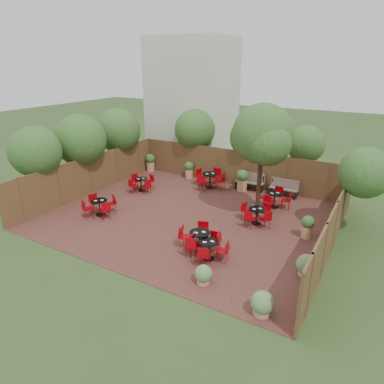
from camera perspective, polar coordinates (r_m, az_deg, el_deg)
The scene contains 13 objects.
ground at distance 15.60m, azimuth -0.35°, elevation -4.12°, with size 80.00×80.00×0.00m, color #354F23.
courtyard_paving at distance 15.60m, azimuth -0.35°, elevation -4.09°, with size 12.00×10.00×0.02m, color #3B1B18.
fence_back at distance 19.44m, azimuth 7.16°, elevation 4.00°, with size 12.00×0.08×2.00m, color brown.
fence_left at distance 18.80m, azimuth -16.34°, elevation 2.71°, with size 0.08×10.00×2.00m, color brown.
fence_right at distance 13.45m, azimuth 22.35°, elevation -5.38°, with size 0.08×10.00×2.00m, color brown.
neighbour_building at distance 23.46m, azimuth 0.08°, elevation 14.54°, with size 5.00×4.00×8.00m, color beige.
overhang_foliage at distance 18.35m, azimuth -5.16°, elevation 8.60°, with size 15.48×10.59×2.64m.
courtyard_tree at distance 15.00m, azimuth 11.49°, elevation 8.79°, with size 2.74×2.64×4.98m.
park_bench_left at distance 18.90m, azimuth 9.53°, elevation 1.83°, with size 1.58×0.57×0.96m.
park_bench_right at distance 18.38m, azimuth 14.96°, elevation 0.73°, with size 1.46×0.48×0.90m.
bistro_tables at distance 15.74m, azimuth 1.17°, elevation -2.12°, with size 8.34×8.10×0.94m.
planters at distance 19.00m, azimuth 2.67°, elevation 2.48°, with size 11.20×4.60×1.16m.
low_shrubs at distance 11.05m, azimuth 12.12°, elevation -14.06°, with size 3.31×3.17×0.72m.
Camera 1 is at (7.18, -12.18, 6.60)m, focal length 32.32 mm.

